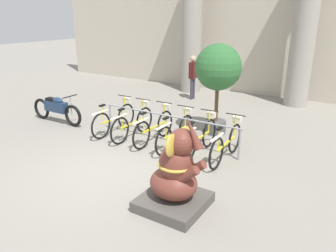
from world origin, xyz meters
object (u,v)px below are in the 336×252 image
bicycle_1 (133,123)px  bicycle_4 (200,137)px  bicycle_3 (176,132)px  elephant_statue (176,177)px  motorcycle (57,108)px  person_pedestrian (193,73)px  bicycle_2 (155,127)px  bicycle_0 (115,118)px  bicycle_5 (227,143)px  potted_tree (218,71)px

bicycle_1 → bicycle_4: same height
bicycle_3 → elephant_statue: 2.67m
bicycle_1 → elephant_statue: size_ratio=1.04×
motorcycle → person_pedestrian: (2.13, 4.80, 0.55)m
bicycle_3 → bicycle_2: bearing=177.1°
bicycle_0 → bicycle_5: same height
bicycle_1 → bicycle_5: bearing=-0.5°
motorcycle → bicycle_5: bearing=2.2°
bicycle_3 → bicycle_1: bearing=179.5°
elephant_statue → potted_tree: (-0.96, 3.81, 1.16)m
bicycle_4 → person_pedestrian: (-2.65, 4.60, 0.59)m
bicycle_3 → potted_tree: potted_tree is taller
bicycle_3 → elephant_statue: size_ratio=1.04×
bicycle_5 → person_pedestrian: (-3.32, 4.60, 0.59)m
potted_tree → elephant_statue: bearing=-75.8°
motorcycle → bicycle_2: bearing=4.2°
bicycle_5 → person_pedestrian: 5.70m
motorcycle → bicycle_0: bearing=6.8°
bicycle_0 → person_pedestrian: (0.03, 4.55, 0.59)m
bicycle_1 → motorcycle: size_ratio=0.86×
bicycle_3 → bicycle_4: same height
elephant_statue → person_pedestrian: elephant_statue is taller
bicycle_3 → bicycle_4: (0.67, -0.01, 0.00)m
bicycle_3 → potted_tree: (0.39, 1.51, 1.33)m
bicycle_4 → elephant_statue: size_ratio=1.04×
motorcycle → person_pedestrian: bearing=66.0°
bicycle_4 → person_pedestrian: 5.34m
bicycle_4 → motorcycle: bicycle_4 is taller
bicycle_3 → bicycle_0: bearing=179.0°
bicycle_3 → potted_tree: bearing=75.5°
bicycle_0 → bicycle_3: bearing=-1.0°
bicycle_2 → motorcycle: bearing=-175.8°
person_pedestrian → bicycle_2: bearing=-74.0°
bicycle_3 → bicycle_5: bearing=-0.5°
bicycle_3 → bicycle_5: 1.34m
motorcycle → elephant_statue: bearing=-20.9°
person_pedestrian → bicycle_3: bearing=-66.7°
bicycle_0 → motorcycle: bicycle_0 is taller
person_pedestrian → potted_tree: bearing=-52.5°
bicycle_0 → bicycle_3: size_ratio=1.00×
bicycle_5 → elephant_statue: size_ratio=1.04×
bicycle_0 → bicycle_2: bearing=-0.1°
bicycle_0 → bicycle_3: (2.01, -0.04, 0.00)m
motorcycle → person_pedestrian: 5.28m
bicycle_2 → bicycle_4: (1.34, -0.05, 0.00)m
elephant_statue → person_pedestrian: 7.66m
bicycle_4 → motorcycle: bearing=-177.6°
bicycle_4 → potted_tree: size_ratio=0.73×
bicycle_0 → person_pedestrian: bearing=89.6°
person_pedestrian → potted_tree: potted_tree is taller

